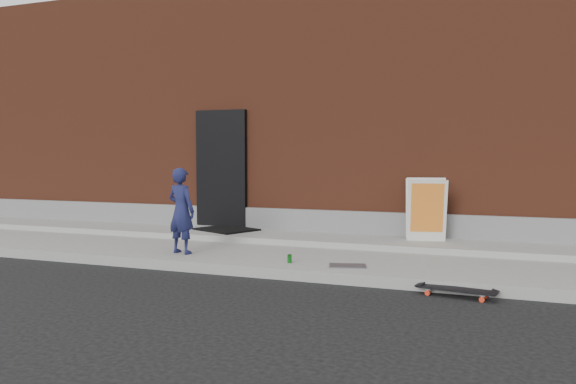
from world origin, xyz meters
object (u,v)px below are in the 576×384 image
at_px(pizza_sign, 426,209).
at_px(soda_can, 290,259).
at_px(child, 181,211).
at_px(skateboard, 456,290).

relative_size(pizza_sign, soda_can, 8.82).
distance_m(pizza_sign, soda_can, 2.74).
distance_m(child, pizza_sign, 3.96).
xyz_separation_m(child, pizza_sign, (3.42, 2.00, -0.04)).
bearing_deg(child, pizza_sign, -137.69).
height_order(child, skateboard, child).
distance_m(child, soda_can, 1.92).
xyz_separation_m(skateboard, pizza_sign, (-0.66, 2.70, 0.68)).
height_order(child, soda_can, child).
bearing_deg(pizza_sign, skateboard, -76.17).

